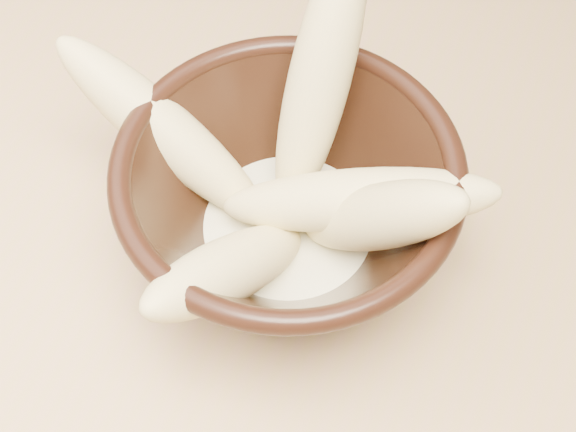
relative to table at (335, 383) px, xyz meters
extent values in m
cube|color=tan|center=(0.00, 0.00, 0.06)|extent=(1.20, 0.80, 0.04)
cylinder|color=tan|center=(-0.54, 0.34, -0.32)|extent=(0.05, 0.05, 0.71)
cylinder|color=black|center=(-0.05, 0.03, 0.08)|extent=(0.08, 0.08, 0.01)
cylinder|color=black|center=(-0.05, 0.03, 0.10)|extent=(0.08, 0.08, 0.01)
torus|color=black|center=(-0.05, 0.03, 0.17)|extent=(0.19, 0.19, 0.01)
cylinder|color=beige|center=(-0.05, 0.03, 0.11)|extent=(0.11, 0.11, 0.01)
ellipsoid|color=#ECD88B|center=(-0.05, 0.09, 0.19)|extent=(0.04, 0.12, 0.16)
ellipsoid|color=#ECD88B|center=(-0.13, 0.04, 0.16)|extent=(0.15, 0.05, 0.11)
ellipsoid|color=#ECD88B|center=(0.00, 0.03, 0.17)|extent=(0.11, 0.05, 0.12)
ellipsoid|color=#ECD88B|center=(-0.01, 0.04, 0.16)|extent=(0.16, 0.08, 0.07)
ellipsoid|color=#ECD88B|center=(-0.06, -0.02, 0.15)|extent=(0.07, 0.13, 0.09)
camera|label=1|loc=(0.05, -0.19, 0.52)|focal=50.00mm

